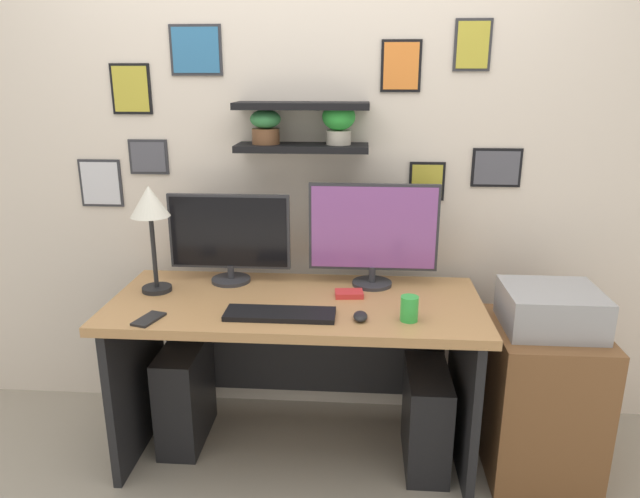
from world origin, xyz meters
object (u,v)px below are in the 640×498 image
object	(u,v)px
monitor_left	(229,236)
scissors_tray	(349,294)
computer_mouse	(360,316)
computer_tower_right	(426,418)
monitor_right	(373,232)
keyboard	(280,314)
drawer_cabinet	(539,399)
desk	(298,340)
desk_lamp	(150,210)
pen_cup	(409,309)
computer_tower_left	(185,393)
printer	(551,309)
cell_phone	(149,319)

from	to	relation	value
monitor_left	scissors_tray	xyz separation A→B (m)	(0.55, -0.16, -0.20)
computer_mouse	computer_tower_right	world-z (taller)	computer_mouse
monitor_right	computer_mouse	xyz separation A→B (m)	(-0.05, -0.40, -0.23)
keyboard	drawer_cabinet	distance (m)	1.19
monitor_right	drawer_cabinet	distance (m)	1.02
computer_mouse	desk	bearing A→B (deg)	138.97
desk_lamp	drawer_cabinet	bearing A→B (deg)	-3.09
monitor_left	monitor_right	bearing A→B (deg)	0.01
pen_cup	desk_lamp	bearing A→B (deg)	167.42
drawer_cabinet	pen_cup	bearing A→B (deg)	-165.44
monitor_left	keyboard	bearing A→B (deg)	-54.14
pen_cup	computer_tower_left	size ratio (longest dim) A/B	0.21
scissors_tray	printer	world-z (taller)	printer
monitor_left	computer_mouse	world-z (taller)	monitor_left
monitor_left	monitor_right	size ratio (longest dim) A/B	0.96
desk_lamp	computer_mouse	bearing A→B (deg)	-15.55
drawer_cabinet	scissors_tray	bearing A→B (deg)	174.16
monitor_right	pen_cup	size ratio (longest dim) A/B	5.77
desk	computer_tower_left	distance (m)	0.61
monitor_right	desk_lamp	distance (m)	0.98
desk	desk_lamp	size ratio (longest dim) A/B	3.34
desk	drawer_cabinet	xyz separation A→B (m)	(1.06, -0.08, -0.20)
monitor_right	keyboard	distance (m)	0.59
pen_cup	printer	distance (m)	0.61
pen_cup	scissors_tray	bearing A→B (deg)	135.16
monitor_right	cell_phone	world-z (taller)	monitor_right
desk_lamp	cell_phone	size ratio (longest dim) A/B	3.38
computer_tower_left	desk	bearing A→B (deg)	-0.86
scissors_tray	computer_mouse	bearing A→B (deg)	-78.54
monitor_left	computer_tower_right	xyz separation A→B (m)	(0.90, -0.25, -0.74)
desk_lamp	drawer_cabinet	size ratio (longest dim) A/B	0.71
desk	drawer_cabinet	world-z (taller)	desk
pen_cup	scissors_tray	distance (m)	0.34
computer_tower_right	computer_tower_left	bearing A→B (deg)	175.03
desk	computer_tower_left	world-z (taller)	desk
scissors_tray	desk	bearing A→B (deg)	-178.54
keyboard	computer_tower_left	distance (m)	0.76
pen_cup	computer_tower_left	xyz separation A→B (m)	(-1.00, 0.24, -0.56)
desk_lamp	cell_phone	world-z (taller)	desk_lamp
desk_lamp	computer_tower_left	size ratio (longest dim) A/B	1.00
scissors_tray	drawer_cabinet	distance (m)	0.94
monitor_right	printer	distance (m)	0.81
drawer_cabinet	computer_tower_left	xyz separation A→B (m)	(-1.59, 0.09, -0.10)
monitor_left	computer_mouse	size ratio (longest dim) A/B	6.17
computer_mouse	pen_cup	world-z (taller)	pen_cup
computer_tower_right	scissors_tray	bearing A→B (deg)	164.88
desk_lamp	computer_tower_left	distance (m)	0.89
pen_cup	scissors_tray	world-z (taller)	pen_cup
monitor_left	cell_phone	size ratio (longest dim) A/B	3.97
cell_phone	desk	bearing A→B (deg)	45.54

